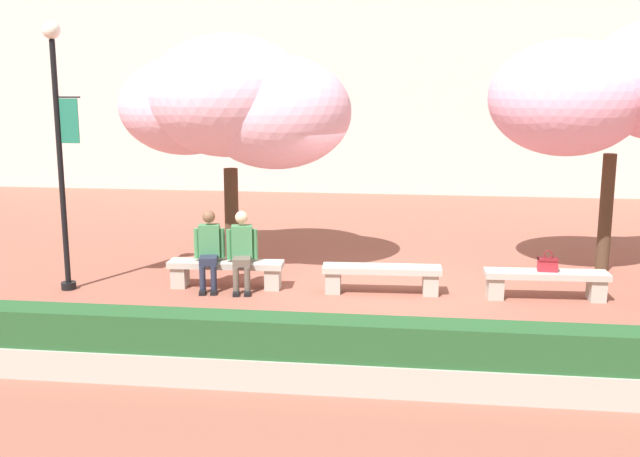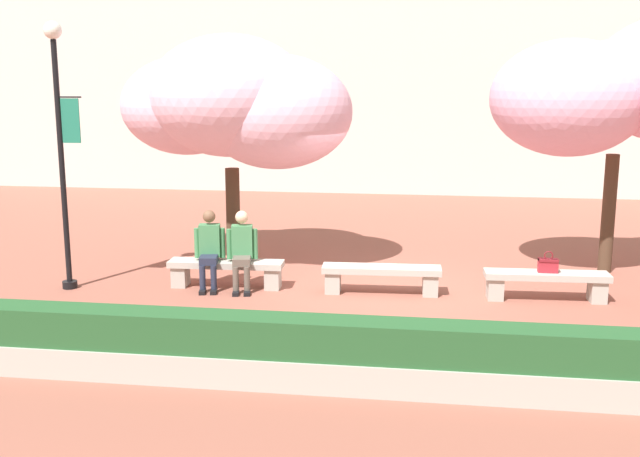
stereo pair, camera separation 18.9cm
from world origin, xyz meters
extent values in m
plane|color=#8E5142|center=(0.00, 0.00, 0.00)|extent=(100.00, 100.00, 0.00)
cube|color=beige|center=(0.00, 12.58, 4.65)|extent=(28.00, 4.00, 9.30)
cube|color=#ADA89E|center=(-2.57, 0.00, 0.40)|extent=(1.92, 0.50, 0.10)
cube|color=#ADA89E|center=(-3.35, -0.03, 0.17)|extent=(0.25, 0.35, 0.35)
cube|color=#ADA89E|center=(-1.79, 0.03, 0.17)|extent=(0.25, 0.35, 0.35)
cube|color=#ADA89E|center=(0.00, 0.00, 0.40)|extent=(1.92, 0.50, 0.10)
cube|color=#ADA89E|center=(-0.78, -0.03, 0.17)|extent=(0.25, 0.35, 0.35)
cube|color=#ADA89E|center=(0.78, 0.03, 0.17)|extent=(0.25, 0.35, 0.35)
cube|color=#ADA89E|center=(2.57, 0.00, 0.40)|extent=(1.92, 0.50, 0.10)
cube|color=#ADA89E|center=(1.79, -0.03, 0.17)|extent=(0.25, 0.35, 0.35)
cube|color=#ADA89E|center=(3.35, 0.03, 0.17)|extent=(0.25, 0.35, 0.35)
cube|color=black|center=(-2.85, -0.43, 0.03)|extent=(0.14, 0.23, 0.06)
cylinder|color=#23283D|center=(-2.86, -0.37, 0.24)|extent=(0.10, 0.10, 0.42)
cube|color=black|center=(-2.68, -0.40, 0.03)|extent=(0.14, 0.23, 0.06)
cylinder|color=#23283D|center=(-2.69, -0.34, 0.24)|extent=(0.10, 0.10, 0.42)
cube|color=#23283D|center=(-2.81, -0.18, 0.51)|extent=(0.35, 0.44, 0.12)
cube|color=#428451|center=(-2.85, 0.04, 0.78)|extent=(0.37, 0.28, 0.54)
sphere|color=brown|center=(-2.85, 0.04, 1.19)|extent=(0.21, 0.21, 0.21)
cylinder|color=#428451|center=(-3.05, -0.02, 0.74)|extent=(0.09, 0.09, 0.50)
cylinder|color=#428451|center=(-2.64, 0.06, 0.74)|extent=(0.09, 0.09, 0.50)
cube|color=black|center=(-2.30, -0.43, 0.03)|extent=(0.14, 0.23, 0.06)
cylinder|color=brown|center=(-2.31, -0.37, 0.24)|extent=(0.10, 0.10, 0.42)
cube|color=black|center=(-2.12, -0.40, 0.03)|extent=(0.14, 0.23, 0.06)
cylinder|color=brown|center=(-2.14, -0.34, 0.24)|extent=(0.10, 0.10, 0.42)
cube|color=brown|center=(-2.26, -0.18, 0.51)|extent=(0.35, 0.44, 0.12)
cube|color=#428451|center=(-2.30, 0.04, 0.78)|extent=(0.37, 0.28, 0.54)
sphere|color=beige|center=(-2.30, 0.04, 1.19)|extent=(0.21, 0.21, 0.21)
cylinder|color=#428451|center=(-2.50, -0.02, 0.74)|extent=(0.09, 0.09, 0.50)
cylinder|color=#428451|center=(-2.09, 0.06, 0.74)|extent=(0.09, 0.09, 0.50)
cube|color=#A3232D|center=(2.58, 0.00, 0.56)|extent=(0.30, 0.14, 0.22)
cube|color=maroon|center=(2.58, -0.01, 0.65)|extent=(0.30, 0.15, 0.04)
torus|color=maroon|center=(2.58, 0.00, 0.72)|extent=(0.14, 0.02, 0.14)
cylinder|color=#473323|center=(-2.82, 1.46, 0.90)|extent=(0.26, 0.26, 1.81)
ellipsoid|color=#EFB7D1|center=(-2.82, 1.46, 3.10)|extent=(2.88, 3.15, 2.16)
ellipsoid|color=#EFB7D1|center=(-3.69, 1.65, 2.92)|extent=(2.38, 2.37, 1.78)
ellipsoid|color=#EFB7D1|center=(-1.95, 1.31, 2.83)|extent=(2.66, 2.45, 1.99)
cylinder|color=#473323|center=(3.88, 1.97, 1.06)|extent=(0.23, 0.23, 2.11)
ellipsoid|color=#EAA8C6|center=(3.88, 1.97, 3.28)|extent=(2.13, 1.85, 1.60)
ellipsoid|color=#EAA8C6|center=(3.02, 1.69, 3.08)|extent=(2.64, 2.51, 1.98)
cylinder|color=black|center=(-5.12, -0.43, 0.06)|extent=(0.24, 0.24, 0.12)
cylinder|color=black|center=(-5.12, -0.43, 2.00)|extent=(0.09, 0.09, 4.00)
sphere|color=white|center=(-5.12, -0.43, 4.14)|extent=(0.28, 0.28, 0.28)
cylinder|color=black|center=(-4.92, -0.43, 3.12)|extent=(0.40, 0.02, 0.02)
cube|color=#1E7056|center=(-4.92, -0.43, 2.75)|extent=(0.30, 0.02, 0.70)
cube|color=#ADA89E|center=(0.00, -3.83, 0.18)|extent=(9.62, 0.50, 0.36)
cube|color=#235128|center=(0.00, -3.83, 0.58)|extent=(9.52, 0.44, 0.44)
camera|label=1|loc=(0.51, -11.68, 3.41)|focal=42.00mm
camera|label=2|loc=(0.70, -11.65, 3.41)|focal=42.00mm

